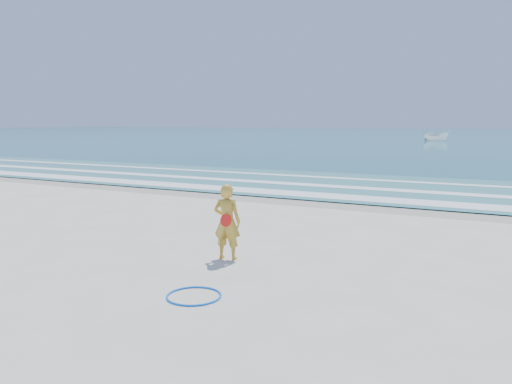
% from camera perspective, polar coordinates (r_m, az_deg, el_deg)
% --- Properties ---
extents(ground, '(400.00, 400.00, 0.00)m').
position_cam_1_polar(ground, '(10.88, -10.29, -7.83)').
color(ground, silver).
rests_on(ground, ground).
extents(wet_sand, '(400.00, 2.40, 0.00)m').
position_cam_1_polar(wet_sand, '(18.66, 6.77, -1.10)').
color(wet_sand, '#B2A893').
rests_on(wet_sand, ground).
extents(ocean, '(400.00, 190.00, 0.04)m').
position_cam_1_polar(ocean, '(113.49, 24.15, 5.89)').
color(ocean, '#19727F').
rests_on(ocean, ground).
extents(shallow, '(400.00, 10.00, 0.01)m').
position_cam_1_polar(shallow, '(23.36, 11.08, 0.76)').
color(shallow, '#59B7AD').
rests_on(shallow, ocean).
extents(foam_near, '(400.00, 1.40, 0.01)m').
position_cam_1_polar(foam_near, '(19.86, 8.09, -0.42)').
color(foam_near, white).
rests_on(foam_near, shallow).
extents(foam_mid, '(400.00, 0.90, 0.01)m').
position_cam_1_polar(foam_mid, '(22.59, 10.51, 0.55)').
color(foam_mid, white).
rests_on(foam_mid, shallow).
extents(foam_far, '(400.00, 0.60, 0.01)m').
position_cam_1_polar(foam_far, '(25.75, 12.64, 1.40)').
color(foam_far, white).
rests_on(foam_far, shallow).
extents(hoop, '(1.01, 1.01, 0.03)m').
position_cam_1_polar(hoop, '(8.72, -7.11, -11.69)').
color(hoop, '#0D6DF3').
rests_on(hoop, ground).
extents(boat, '(4.06, 2.05, 1.50)m').
position_cam_1_polar(boat, '(79.43, 19.91, 6.03)').
color(boat, white).
rests_on(boat, ocean).
extents(woman, '(0.66, 0.49, 1.64)m').
position_cam_1_polar(woman, '(10.74, -3.32, -3.41)').
color(woman, gold).
rests_on(woman, ground).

